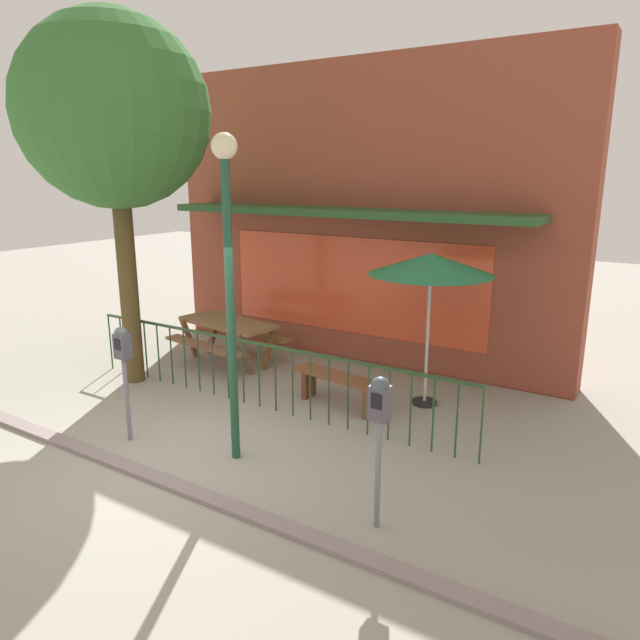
# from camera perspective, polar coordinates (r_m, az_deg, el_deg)

# --- Properties ---
(ground) EXTENTS (40.00, 40.00, 0.00)m
(ground) POSITION_cam_1_polar(r_m,az_deg,el_deg) (7.33, -14.95, -12.88)
(ground) COLOR #9E9A8F
(pub_storefront) EXTENTS (7.64, 1.41, 5.13)m
(pub_storefront) POSITION_cam_1_polar(r_m,az_deg,el_deg) (10.34, 3.75, 10.14)
(pub_storefront) COLOR maroon
(pub_storefront) RESTS_ON ground
(patio_fence_front) EXTENTS (6.44, 0.04, 0.97)m
(patio_fence_front) POSITION_cam_1_polar(r_m,az_deg,el_deg) (8.31, -6.03, -4.20)
(patio_fence_front) COLOR #284723
(patio_fence_front) RESTS_ON ground
(picnic_table_left) EXTENTS (1.98, 1.60, 0.79)m
(picnic_table_left) POSITION_cam_1_polar(r_m,az_deg,el_deg) (10.33, -9.00, -0.93)
(picnic_table_left) COLOR olive
(picnic_table_left) RESTS_ON ground
(patio_umbrella) EXTENTS (1.73, 1.73, 2.21)m
(patio_umbrella) POSITION_cam_1_polar(r_m,az_deg,el_deg) (8.18, 10.81, 5.29)
(patio_umbrella) COLOR black
(patio_umbrella) RESTS_ON ground
(patio_bench) EXTENTS (1.43, 0.52, 0.48)m
(patio_bench) POSITION_cam_1_polar(r_m,az_deg,el_deg) (8.39, 1.77, -6.21)
(patio_bench) COLOR brown
(patio_bench) RESTS_ON ground
(parking_meter_near) EXTENTS (0.18, 0.17, 1.48)m
(parking_meter_near) POSITION_cam_1_polar(r_m,az_deg,el_deg) (7.49, -18.74, -3.14)
(parking_meter_near) COLOR slate
(parking_meter_near) RESTS_ON ground
(parking_meter_far) EXTENTS (0.18, 0.17, 1.51)m
(parking_meter_far) POSITION_cam_1_polar(r_m,az_deg,el_deg) (5.37, 5.85, -9.04)
(parking_meter_far) COLOR slate
(parking_meter_far) RESTS_ON ground
(street_tree) EXTENTS (2.80, 2.80, 5.54)m
(street_tree) POSITION_cam_1_polar(r_m,az_deg,el_deg) (9.47, -19.51, 18.49)
(street_tree) COLOR #503F20
(street_tree) RESTS_ON ground
(street_lamp) EXTENTS (0.28, 0.28, 3.69)m
(street_lamp) POSITION_cam_1_polar(r_m,az_deg,el_deg) (6.44, -8.97, 6.48)
(street_lamp) COLOR #1E4A32
(street_lamp) RESTS_ON ground
(curb_edge) EXTENTS (10.69, 0.20, 0.11)m
(curb_edge) POSITION_cam_1_polar(r_m,az_deg,el_deg) (7.09, -17.51, -14.06)
(curb_edge) COLOR gray
(curb_edge) RESTS_ON ground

